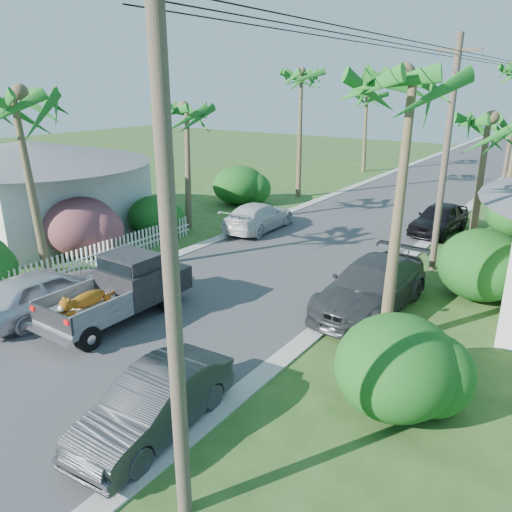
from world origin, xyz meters
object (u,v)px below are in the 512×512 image
Objects in this scene: parked_car_rf at (439,219)px; utility_pole_c at (512,129)px; palm_l_a at (17,94)px; palm_l_c at (302,73)px; utility_pole_b at (445,157)px; palm_r_a at (411,76)px; palm_l_b at (185,108)px; parked_car_rm at (371,287)px; parked_car_ln at (46,292)px; palm_l_d at (368,94)px; pickup_truck at (126,287)px; utility_pole_a at (171,271)px; house_left at (31,191)px; parked_car_rn at (154,404)px; parked_car_lf at (259,217)px; palm_r_b at (489,119)px.

utility_pole_c is (1.30, 9.51, 3.84)m from parked_car_rf.
palm_l_c reaches higher than palm_l_a.
palm_r_a is at bearing -84.29° from utility_pole_b.
parked_car_rf is 0.61× the size of palm_l_b.
parked_car_ln is at bearing -140.90° from parked_car_rm.
palm_l_d is at bearing 89.22° from palm_l_b.
pickup_truck reaches higher than parked_car_ln.
utility_pole_a is at bearing -34.93° from pickup_truck.
house_left is at bearing -115.02° from palm_l_c.
utility_pole_c reaches higher than house_left.
house_left is (-6.80, 4.00, -4.81)m from palm_l_a.
pickup_truck reaches higher than parked_car_rn.
utility_pole_c is (9.20, 14.25, 3.89)m from parked_car_lf.
parked_car_rm is (1.40, 8.62, 0.13)m from parked_car_rn.
palm_l_c reaches higher than parked_car_rn.
palm_l_a is 0.91× the size of house_left.
palm_r_a is at bearing -52.45° from palm_l_c.
palm_r_b reaches higher than parked_car_ln.
parked_car_lf is (-7.90, -4.75, -0.05)m from parked_car_rf.
utility_pole_c reaches higher than palm_r_a.
palm_l_b is (-3.20, 10.57, 5.35)m from parked_car_ln.
parked_car_ln is 0.52× the size of utility_pole_c.
parked_car_lf is at bearing 28.64° from palm_l_b.
parked_car_rm reaches higher than parked_car_lf.
palm_r_a is 1.21× the size of palm_r_b.
parked_car_rm is 10.42m from parked_car_lf.
palm_l_b is at bearing 131.53° from utility_pole_a.
palm_r_b reaches higher than parked_car_rn.
house_left is 20.81m from utility_pole_a.
palm_r_b is (1.60, 7.13, 5.13)m from parked_car_rm.
utility_pole_b is at bearing -60.05° from palm_l_d.
utility_pole_a is (6.99, -4.88, 3.59)m from pickup_truck.
utility_pole_b reaches higher than parked_car_ln.
parked_car_lf is at bearing 101.50° from pickup_truck.
palm_r_b reaches higher than parked_car_lf.
pickup_truck is 12.81m from utility_pole_b.
palm_l_a is (-9.80, 3.75, 6.24)m from parked_car_rn.
palm_l_b is at bearing 163.00° from parked_car_rm.
parked_car_lf is 18.65m from utility_pole_a.
palm_l_d is at bearing 101.52° from parked_car_rn.
palm_l_d is 0.86× the size of utility_pole_b.
palm_r_a is 20.04m from house_left.
pickup_truck is at bearing -80.67° from palm_l_d.
pickup_truck is 11.78m from palm_l_b.
utility_pole_c reaches higher than parked_car_ln.
parked_car_rm is 0.77× the size of palm_l_b.
house_left is (-6.50, -27.00, -4.32)m from palm_l_d.
palm_l_c is at bearing -152.65° from utility_pole_c.
utility_pole_c is at bearing -106.32° from parked_car_ln.
utility_pole_c reaches higher than palm_r_b.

